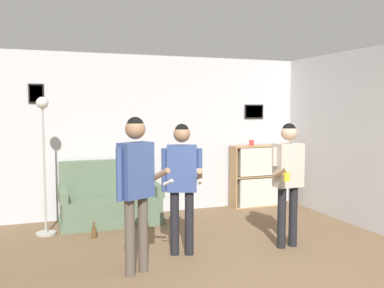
% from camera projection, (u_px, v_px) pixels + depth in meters
% --- Properties ---
extents(wall_back, '(7.39, 0.08, 2.70)m').
position_uv_depth(wall_back, '(165.00, 134.00, 7.42)').
color(wall_back, silver).
rests_on(wall_back, ground_plane).
extents(wall_right, '(0.06, 6.19, 2.70)m').
position_uv_depth(wall_right, '(361.00, 138.00, 6.48)').
color(wall_right, silver).
rests_on(wall_right, ground_plane).
extents(couch, '(1.56, 0.80, 0.97)m').
position_uv_depth(couch, '(110.00, 203.00, 6.77)').
color(couch, '#5B7056').
rests_on(couch, ground_plane).
extents(bookshelf, '(1.00, 0.30, 1.13)m').
position_uv_depth(bookshelf, '(257.00, 176.00, 7.86)').
color(bookshelf, '#A87F51').
rests_on(bookshelf, ground_plane).
extents(floor_lamp, '(0.28, 0.28, 1.97)m').
position_uv_depth(floor_lamp, '(44.00, 151.00, 6.04)').
color(floor_lamp, '#ADA89E').
rests_on(floor_lamp, ground_plane).
extents(person_player_foreground_left, '(0.59, 0.40, 1.72)m').
position_uv_depth(person_player_foreground_left, '(136.00, 178.00, 4.60)').
color(person_player_foreground_left, brown).
rests_on(person_player_foreground_left, ground_plane).
extents(person_player_foreground_center, '(0.48, 0.55, 1.62)m').
position_uv_depth(person_player_foreground_center, '(182.00, 175.00, 5.21)').
color(person_player_foreground_center, black).
rests_on(person_player_foreground_center, ground_plane).
extents(person_watcher_holding_cup, '(0.50, 0.43, 1.62)m').
position_uv_depth(person_watcher_holding_cup, '(288.00, 172.00, 5.51)').
color(person_watcher_holding_cup, black).
rests_on(person_watcher_holding_cup, ground_plane).
extents(bottle_on_floor, '(0.07, 0.07, 0.23)m').
position_uv_depth(bottle_on_floor, '(94.00, 232.00, 5.96)').
color(bottle_on_floor, brown).
rests_on(bottle_on_floor, ground_plane).
extents(drinking_cup, '(0.09, 0.09, 0.10)m').
position_uv_depth(drinking_cup, '(252.00, 143.00, 7.77)').
color(drinking_cup, red).
rests_on(drinking_cup, bookshelf).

